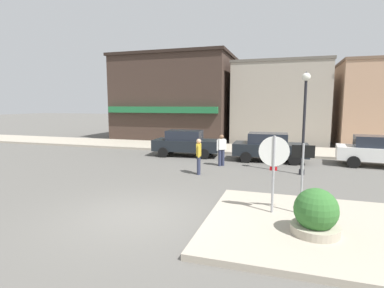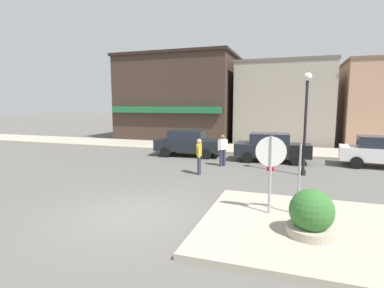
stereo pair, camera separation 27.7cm
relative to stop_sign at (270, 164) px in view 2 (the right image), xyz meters
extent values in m
plane|color=#5B5954|center=(-3.73, -1.08, -1.52)|extent=(160.00, 160.00, 0.00)
cube|color=#A89E8C|center=(1.57, -0.58, -1.44)|extent=(6.40, 4.80, 0.15)
cube|color=#A89E8C|center=(-3.73, 12.14, -1.44)|extent=(80.00, 4.00, 0.15)
cylinder|color=#9E9EA3|center=(0.00, -0.01, -0.37)|extent=(0.07, 0.07, 2.30)
cylinder|color=red|center=(0.00, 0.01, 0.35)|extent=(0.76, 0.10, 0.76)
cylinder|color=white|center=(0.00, 0.00, 0.35)|extent=(0.82, 0.11, 0.82)
cube|color=red|center=(0.00, 0.01, -0.13)|extent=(0.20, 0.04, 0.11)
cylinder|color=#9E9EA3|center=(0.75, 0.13, -0.47)|extent=(0.06, 0.06, 2.10)
cube|color=black|center=(0.75, 0.14, 0.36)|extent=(0.60, 0.08, 0.34)
cube|color=white|center=(0.75, 0.15, 0.36)|extent=(0.54, 0.07, 0.29)
cube|color=black|center=(0.75, 0.16, 0.36)|extent=(0.34, 0.05, 0.08)
cylinder|color=#ADA38E|center=(1.02, -1.13, -1.34)|extent=(1.10, 1.10, 0.35)
sphere|color=#336B2D|center=(1.02, -1.13, -0.79)|extent=(1.00, 1.00, 1.00)
cylinder|color=black|center=(1.03, 5.71, 0.58)|extent=(0.12, 0.12, 4.20)
cylinder|color=black|center=(1.03, 5.71, -1.40)|extent=(0.24, 0.24, 0.24)
sphere|color=white|center=(1.03, 5.71, 2.79)|extent=(0.36, 0.36, 0.36)
cone|color=black|center=(1.03, 5.71, 2.94)|extent=(0.32, 0.32, 0.18)
cube|color=black|center=(-5.46, 8.84, -0.85)|extent=(4.12, 1.99, 0.66)
cube|color=#1E232D|center=(-5.61, 8.83, -0.24)|extent=(2.18, 1.55, 0.56)
cylinder|color=black|center=(-4.29, 9.78, -1.22)|extent=(0.61, 0.22, 0.60)
cylinder|color=black|center=(-4.16, 8.09, -1.22)|extent=(0.61, 0.22, 0.60)
cylinder|color=black|center=(-6.76, 9.60, -1.22)|extent=(0.61, 0.22, 0.60)
cylinder|color=black|center=(-6.64, 7.90, -1.22)|extent=(0.61, 0.22, 0.60)
cube|color=black|center=(-0.51, 8.59, -0.85)|extent=(4.05, 1.82, 0.66)
cube|color=#1E232D|center=(-0.66, 8.58, -0.24)|extent=(2.12, 1.45, 0.56)
cylinder|color=black|center=(0.70, 9.47, -1.22)|extent=(0.61, 0.20, 0.60)
cylinder|color=black|center=(0.76, 7.78, -1.22)|extent=(0.61, 0.20, 0.60)
cylinder|color=black|center=(-1.77, 9.40, -1.22)|extent=(0.61, 0.20, 0.60)
cylinder|color=black|center=(-1.72, 7.70, -1.22)|extent=(0.61, 0.20, 0.60)
cube|color=white|center=(4.85, 8.71, -0.85)|extent=(4.14, 2.05, 0.66)
cube|color=#1E232D|center=(4.70, 8.72, -0.24)|extent=(2.20, 1.58, 0.56)
cylinder|color=black|center=(3.69, 9.67, -1.22)|extent=(0.61, 0.23, 0.60)
cylinder|color=black|center=(3.54, 7.98, -1.22)|extent=(0.61, 0.23, 0.60)
cylinder|color=#2D334C|center=(-3.43, 4.47, -1.09)|extent=(0.16, 0.16, 0.85)
cylinder|color=#2D334C|center=(-3.39, 4.30, -1.09)|extent=(0.16, 0.16, 0.85)
cube|color=gold|center=(-3.41, 4.39, -0.40)|extent=(0.30, 0.40, 0.54)
sphere|color=tan|center=(-3.41, 4.39, -0.02)|extent=(0.22, 0.22, 0.22)
cylinder|color=gold|center=(-3.47, 4.61, -0.45)|extent=(0.11, 0.11, 0.52)
cylinder|color=gold|center=(-3.35, 4.16, -0.45)|extent=(0.11, 0.11, 0.52)
cylinder|color=#2D334C|center=(-2.75, 6.58, -1.09)|extent=(0.16, 0.16, 0.85)
cylinder|color=#2D334C|center=(-2.89, 6.46, -1.09)|extent=(0.16, 0.16, 0.85)
cube|color=white|center=(-2.82, 6.52, -0.40)|extent=(0.42, 0.40, 0.54)
sphere|color=brown|center=(-2.82, 6.52, -0.02)|extent=(0.22, 0.22, 0.22)
cylinder|color=white|center=(-2.65, 6.67, -0.45)|extent=(0.13, 0.13, 0.52)
cylinder|color=white|center=(-3.00, 6.38, -0.45)|extent=(0.13, 0.13, 0.52)
cube|color=#3D2D26|center=(-9.42, 18.97, 2.07)|extent=(9.92, 9.66, 7.18)
cube|color=#1E6638|center=(-9.42, 13.99, 1.18)|extent=(9.42, 0.40, 0.50)
cube|color=black|center=(-9.42, 18.97, 5.78)|extent=(10.22, 9.95, 0.24)
cube|color=#9E9384|center=(-0.31, 17.65, 1.62)|extent=(7.29, 5.57, 6.28)
cube|color=#5E584F|center=(-0.31, 17.65, 4.87)|extent=(7.44, 5.68, 0.20)
camera|label=1|loc=(0.29, -8.32, 1.62)|focal=28.00mm
camera|label=2|loc=(0.56, -8.23, 1.62)|focal=28.00mm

